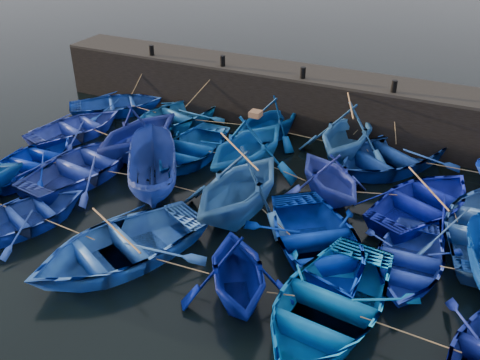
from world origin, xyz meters
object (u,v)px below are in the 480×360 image
at_px(boat_0, 117,104).
at_px(boat_8, 190,148).
at_px(boat_13, 34,160).
at_px(wooden_crate, 256,114).

bearing_deg(boat_0, boat_8, -156.82).
bearing_deg(boat_8, boat_0, 153.89).
relative_size(boat_8, boat_13, 1.06).
bearing_deg(wooden_crate, boat_8, 179.41).
relative_size(boat_0, boat_13, 1.02).
xyz_separation_m(boat_8, boat_13, (-5.16, -3.65, -0.03)).
bearing_deg(boat_13, boat_8, -147.45).
distance_m(boat_0, wooden_crate, 9.52).
distance_m(boat_0, boat_13, 6.45).
height_order(boat_8, boat_13, boat_8).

